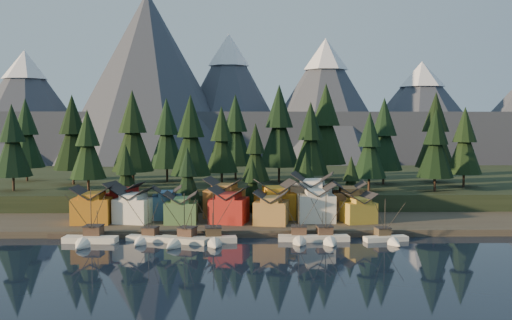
{
  "coord_description": "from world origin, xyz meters",
  "views": [
    {
      "loc": [
        2.61,
        -108.69,
        25.61
      ],
      "look_at": [
        5.72,
        30.0,
        16.07
      ],
      "focal_mm": 40.0,
      "sensor_mm": 36.0,
      "label": 1
    }
  ],
  "objects_px": {
    "boat_4": "(299,232)",
    "boat_3": "(214,233)",
    "house_back_1": "(167,202)",
    "boat_2": "(181,234)",
    "boat_5": "(327,232)",
    "boat_1": "(145,233)",
    "house_back_0": "(125,200)",
    "house_front_0": "(92,204)",
    "boat_0": "(88,233)",
    "house_front_1": "(133,204)",
    "boat_6": "(388,234)"
  },
  "relations": [
    {
      "from": "house_back_0",
      "to": "boat_2",
      "type": "bearing_deg",
      "value": -42.16
    },
    {
      "from": "house_front_0",
      "to": "house_front_1",
      "type": "height_order",
      "value": "house_front_0"
    },
    {
      "from": "boat_3",
      "to": "house_front_0",
      "type": "relative_size",
      "value": 1.31
    },
    {
      "from": "boat_1",
      "to": "house_front_0",
      "type": "bearing_deg",
      "value": 150.8
    },
    {
      "from": "house_front_0",
      "to": "house_back_1",
      "type": "height_order",
      "value": "house_front_0"
    },
    {
      "from": "boat_2",
      "to": "house_front_1",
      "type": "height_order",
      "value": "boat_2"
    },
    {
      "from": "boat_2",
      "to": "house_back_0",
      "type": "relative_size",
      "value": 1.23
    },
    {
      "from": "boat_2",
      "to": "boat_6",
      "type": "xyz_separation_m",
      "value": [
        43.68,
        1.02,
        -0.28
      ]
    },
    {
      "from": "boat_4",
      "to": "boat_5",
      "type": "xyz_separation_m",
      "value": [
        5.94,
        -0.33,
        -0.07
      ]
    },
    {
      "from": "house_back_0",
      "to": "house_front_0",
      "type": "bearing_deg",
      "value": -125.35
    },
    {
      "from": "house_back_0",
      "to": "house_front_1",
      "type": "bearing_deg",
      "value": -46.22
    },
    {
      "from": "house_front_0",
      "to": "boat_0",
      "type": "bearing_deg",
      "value": -79.91
    },
    {
      "from": "house_front_1",
      "to": "boat_4",
      "type": "bearing_deg",
      "value": -10.7
    },
    {
      "from": "boat_6",
      "to": "house_back_0",
      "type": "xyz_separation_m",
      "value": [
        -59.89,
        21.62,
        4.41
      ]
    },
    {
      "from": "boat_5",
      "to": "house_back_1",
      "type": "distance_m",
      "value": 42.41
    },
    {
      "from": "boat_5",
      "to": "boat_6",
      "type": "distance_m",
      "value": 12.83
    },
    {
      "from": "boat_2",
      "to": "boat_5",
      "type": "distance_m",
      "value": 30.9
    },
    {
      "from": "boat_0",
      "to": "house_back_0",
      "type": "relative_size",
      "value": 1.31
    },
    {
      "from": "house_front_1",
      "to": "boat_0",
      "type": "bearing_deg",
      "value": -98.79
    },
    {
      "from": "boat_1",
      "to": "house_back_0",
      "type": "relative_size",
      "value": 1.07
    },
    {
      "from": "boat_4",
      "to": "house_front_0",
      "type": "bearing_deg",
      "value": 166.21
    },
    {
      "from": "house_back_1",
      "to": "boat_2",
      "type": "bearing_deg",
      "value": -81.15
    },
    {
      "from": "boat_1",
      "to": "boat_2",
      "type": "bearing_deg",
      "value": -2.73
    },
    {
      "from": "house_back_0",
      "to": "boat_6",
      "type": "bearing_deg",
      "value": -7.61
    },
    {
      "from": "boat_5",
      "to": "house_front_0",
      "type": "height_order",
      "value": "house_front_0"
    },
    {
      "from": "boat_3",
      "to": "house_front_1",
      "type": "height_order",
      "value": "boat_3"
    },
    {
      "from": "boat_3",
      "to": "house_front_1",
      "type": "distance_m",
      "value": 26.53
    },
    {
      "from": "house_back_1",
      "to": "boat_4",
      "type": "bearing_deg",
      "value": -39.59
    },
    {
      "from": "boat_4",
      "to": "boat_0",
      "type": "bearing_deg",
      "value": -174.9
    },
    {
      "from": "boat_0",
      "to": "boat_1",
      "type": "height_order",
      "value": "boat_0"
    },
    {
      "from": "boat_4",
      "to": "boat_3",
      "type": "bearing_deg",
      "value": -171.92
    },
    {
      "from": "boat_3",
      "to": "boat_6",
      "type": "xyz_separation_m",
      "value": [
        36.75,
        0.62,
        -0.44
      ]
    },
    {
      "from": "boat_2",
      "to": "house_front_1",
      "type": "bearing_deg",
      "value": 146.08
    },
    {
      "from": "boat_5",
      "to": "house_front_0",
      "type": "relative_size",
      "value": 1.27
    },
    {
      "from": "boat_4",
      "to": "house_back_0",
      "type": "bearing_deg",
      "value": 156.89
    },
    {
      "from": "boat_1",
      "to": "house_back_0",
      "type": "xyz_separation_m",
      "value": [
        -8.49,
        20.19,
        4.25
      ]
    },
    {
      "from": "boat_3",
      "to": "house_back_0",
      "type": "distance_m",
      "value": 32.34
    },
    {
      "from": "boat_1",
      "to": "boat_6",
      "type": "height_order",
      "value": "boat_1"
    },
    {
      "from": "house_front_1",
      "to": "boat_1",
      "type": "bearing_deg",
      "value": -58.68
    },
    {
      "from": "house_front_1",
      "to": "house_back_0",
      "type": "bearing_deg",
      "value": 133.36
    },
    {
      "from": "boat_0",
      "to": "house_back_0",
      "type": "height_order",
      "value": "boat_0"
    },
    {
      "from": "house_front_1",
      "to": "house_back_0",
      "type": "height_order",
      "value": "house_back_0"
    },
    {
      "from": "boat_0",
      "to": "boat_4",
      "type": "relative_size",
      "value": 1.13
    },
    {
      "from": "boat_4",
      "to": "house_back_1",
      "type": "bearing_deg",
      "value": 149.78
    },
    {
      "from": "boat_5",
      "to": "boat_0",
      "type": "bearing_deg",
      "value": 176.8
    },
    {
      "from": "boat_5",
      "to": "house_front_0",
      "type": "distance_m",
      "value": 55.76
    },
    {
      "from": "house_front_0",
      "to": "house_back_1",
      "type": "distance_m",
      "value": 17.74
    },
    {
      "from": "boat_3",
      "to": "house_front_0",
      "type": "distance_m",
      "value": 33.99
    },
    {
      "from": "boat_0",
      "to": "boat_1",
      "type": "xyz_separation_m",
      "value": [
        11.61,
        1.69,
        -0.32
      ]
    },
    {
      "from": "boat_2",
      "to": "boat_4",
      "type": "distance_m",
      "value": 24.98
    }
  ]
}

